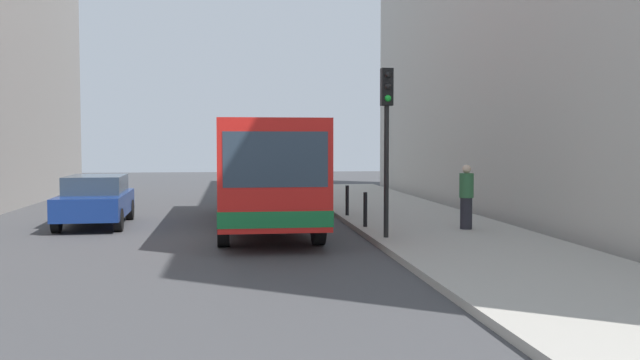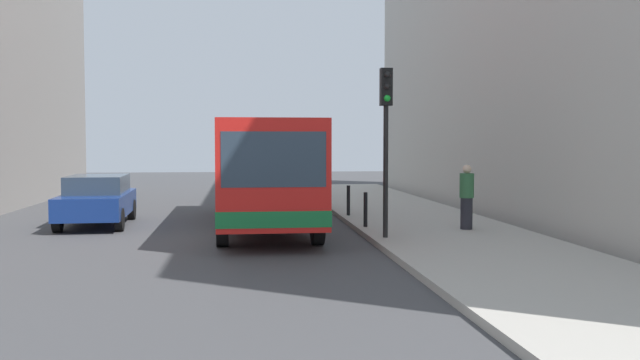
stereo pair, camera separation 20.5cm
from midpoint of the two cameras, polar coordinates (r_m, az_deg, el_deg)
ground_plane at (r=18.07m, az=-6.32°, el=-4.76°), size 80.00×80.00×0.00m
sidewalk at (r=18.87m, az=10.35°, el=-4.23°), size 4.40×40.00×0.15m
bus at (r=20.56m, az=-4.39°, el=1.03°), size 2.60×11.04×3.00m
car_beside_bus at (r=21.66m, az=-17.48°, el=-1.49°), size 2.00×4.47×1.48m
car_behind_bus at (r=29.90m, az=-3.85°, el=-0.12°), size 1.93×4.43×1.48m
traffic_light at (r=16.96m, az=5.77°, el=4.91°), size 0.28×0.33×4.10m
bollard_near at (r=19.14m, az=4.05°, el=-2.43°), size 0.11×0.11×0.95m
bollard_mid at (r=22.09m, az=2.60°, el=-1.68°), size 0.11×0.11×0.95m
pedestrian_near_signal at (r=18.96m, az=12.21°, el=-1.37°), size 0.38×0.38×1.72m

